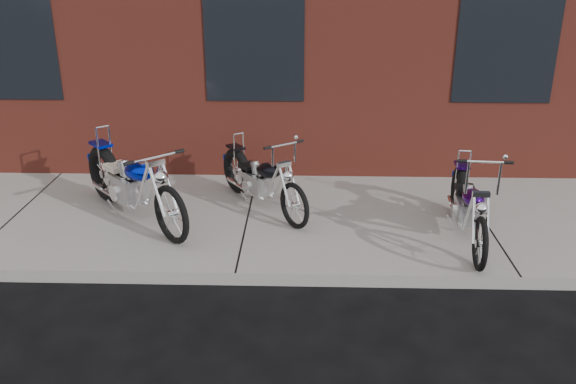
{
  "coord_description": "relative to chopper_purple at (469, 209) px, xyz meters",
  "views": [
    {
      "loc": [
        0.72,
        -5.64,
        3.34
      ],
      "look_at": [
        0.54,
        0.8,
        0.76
      ],
      "focal_mm": 38.0,
      "sensor_mm": 36.0,
      "label": 1
    }
  ],
  "objects": [
    {
      "name": "chopper_blue",
      "position": [
        -4.07,
        0.44,
        0.07
      ],
      "size": [
        1.74,
        1.86,
        1.06
      ],
      "rotation": [
        0.0,
        0.0,
        -0.82
      ],
      "color": "black",
      "rests_on": "sidewalk"
    },
    {
      "name": "sidewalk",
      "position": [
        -2.64,
        0.56,
        -0.44
      ],
      "size": [
        22.0,
        3.0,
        0.15
      ],
      "primitive_type": "cube",
      "color": "gray",
      "rests_on": "ground"
    },
    {
      "name": "ground",
      "position": [
        -2.64,
        -0.94,
        -0.52
      ],
      "size": [
        120.0,
        120.0,
        0.0
      ],
      "primitive_type": "plane",
      "color": "black",
      "rests_on": "ground"
    },
    {
      "name": "chopper_purple",
      "position": [
        0.0,
        0.0,
        0.0
      ],
      "size": [
        0.5,
        2.05,
        1.15
      ],
      "rotation": [
        0.0,
        0.0,
        -1.65
      ],
      "color": "black",
      "rests_on": "sidewalk"
    },
    {
      "name": "chopper_third",
      "position": [
        -2.48,
        0.83,
        -0.01
      ],
      "size": [
        1.26,
        1.69,
        1.02
      ],
      "rotation": [
        0.0,
        0.0,
        -0.95
      ],
      "color": "black",
      "rests_on": "sidewalk"
    }
  ]
}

